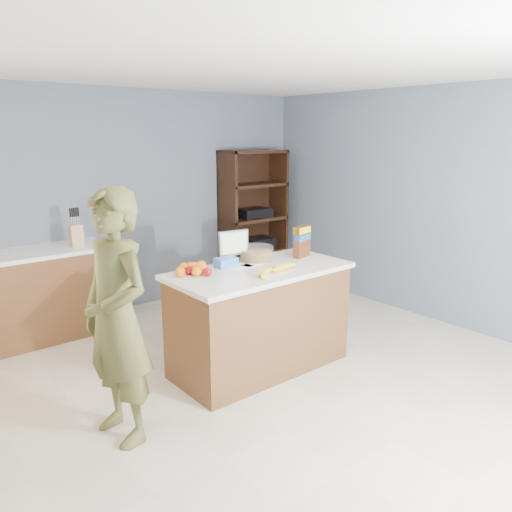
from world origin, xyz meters
TOP-DOWN VIEW (x-y plane):
  - floor at (0.00, 0.00)m, footprint 4.50×5.00m
  - walls at (0.00, 0.00)m, footprint 4.52×5.02m
  - counter_peninsula at (0.00, 0.30)m, footprint 1.56×0.76m
  - back_cabinet at (-1.20, 2.20)m, footprint 1.24×0.62m
  - shelving_unit at (1.55, 2.35)m, footprint 0.90×0.40m
  - person at (-1.37, 0.10)m, footprint 0.48×0.66m
  - knife_block at (-0.88, 2.14)m, footprint 0.12×0.10m
  - envelopes at (-0.02, 0.44)m, footprint 0.37×0.13m
  - bananas at (0.01, 0.13)m, footprint 0.50×0.22m
  - apples at (-0.51, 0.45)m, footprint 0.16×0.21m
  - oranges at (-0.53, 0.53)m, footprint 0.33×0.24m
  - blue_carton at (-0.19, 0.52)m, footprint 0.18×0.13m
  - salad_bowl at (0.16, 0.53)m, footprint 0.30×0.30m
  - tv at (-0.03, 0.63)m, footprint 0.28×0.12m
  - cereal_box at (0.56, 0.37)m, footprint 0.20×0.11m

SIDE VIEW (x-z plane):
  - floor at x=0.00m, z-range -0.01..0.01m
  - counter_peninsula at x=0.00m, z-range -0.03..0.87m
  - back_cabinet at x=-1.20m, z-range 0.00..0.90m
  - person at x=-1.37m, z-range 0.00..1.69m
  - shelving_unit at x=1.55m, z-range -0.04..1.76m
  - envelopes at x=-0.02m, z-range 0.90..0.90m
  - bananas at x=0.01m, z-range 0.90..0.95m
  - apples at x=-0.51m, z-range 0.90..0.97m
  - blue_carton at x=-0.19m, z-range 0.90..0.98m
  - oranges at x=-0.53m, z-range 0.90..0.98m
  - salad_bowl at x=0.16m, z-range 0.89..1.02m
  - knife_block at x=-0.88m, z-range 0.86..1.17m
  - tv at x=-0.03m, z-range 0.92..1.20m
  - cereal_box at x=0.56m, z-range 0.92..1.21m
  - walls at x=0.00m, z-range 0.40..2.91m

